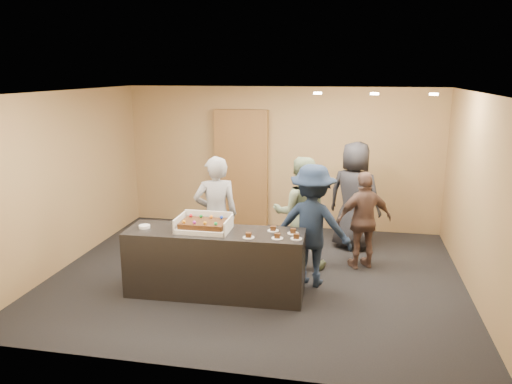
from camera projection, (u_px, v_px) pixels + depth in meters
room at (257, 188)px, 7.17m from camera, size 6.04×6.00×2.70m
serving_counter at (215, 263)px, 6.77m from camera, size 2.42×0.78×0.90m
storage_cabinet at (241, 169)px, 9.66m from camera, size 1.03×0.15×2.27m
cake_box at (204, 227)px, 6.70m from camera, size 0.70×0.49×0.21m
sheet_cake at (204, 223)px, 6.67m from camera, size 0.60×0.41×0.12m
plate_stack at (144, 227)px, 6.79m from camera, size 0.15×0.15×0.04m
slice_a at (249, 236)px, 6.39m from camera, size 0.15×0.15×0.07m
slice_b at (273, 229)px, 6.66m from camera, size 0.15×0.15×0.07m
slice_c at (277, 237)px, 6.37m from camera, size 0.15×0.15×0.07m
slice_d at (293, 232)px, 6.55m from camera, size 0.15×0.15×0.07m
slice_e at (296, 237)px, 6.35m from camera, size 0.15×0.15×0.07m
person_server_grey at (216, 216)px, 7.40m from camera, size 0.77×0.65×1.79m
person_sage_man at (300, 213)px, 7.62m from camera, size 0.95×0.80×1.74m
person_navy_man at (312, 226)px, 7.00m from camera, size 1.22×0.82×1.74m
person_brown_extra at (364, 220)px, 7.62m from camera, size 0.96×0.70×1.52m
person_dark_suit at (354, 196)px, 8.45m from camera, size 1.05×0.86×1.85m
ceiling_spotlights at (374, 94)px, 7.03m from camera, size 1.72×0.12×0.03m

